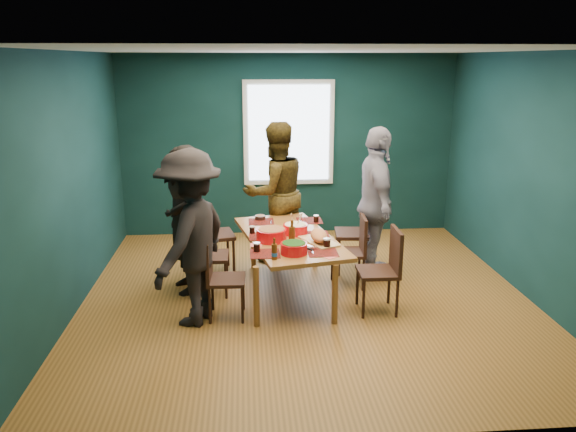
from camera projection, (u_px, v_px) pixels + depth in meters
name	position (u px, v px, depth m)	size (l,w,h in m)	color
room	(304.00, 174.00, 6.29)	(5.01, 5.01, 2.71)	#9A672C
dining_table	(289.00, 241.00, 6.36)	(1.25, 1.95, 0.69)	brown
chair_left_far	(206.00, 228.00, 6.93)	(0.55, 0.55, 1.03)	black
chair_left_mid	(202.00, 249.00, 6.36)	(0.42, 0.42, 0.92)	black
chair_left_near	(218.00, 272.00, 5.77)	(0.40, 0.40, 0.85)	black
chair_right_far	(362.00, 226.00, 7.04)	(0.50, 0.50, 1.02)	black
chair_right_mid	(355.00, 246.00, 6.59)	(0.41, 0.41, 0.85)	black
chair_right_near	(386.00, 264.00, 5.91)	(0.42, 0.42, 0.91)	black
person_far_left	(183.00, 220.00, 6.36)	(0.62, 0.41, 1.70)	black
person_back	(276.00, 193.00, 7.35)	(0.90, 0.70, 1.85)	black
person_right	(376.00, 204.00, 6.75)	(1.09, 0.45, 1.86)	white
person_near_left	(191.00, 238.00, 5.58)	(1.16, 0.66, 1.79)	black
bowl_salad	(271.00, 234.00, 6.15)	(0.33, 0.33, 0.14)	red
bowl_dumpling	(295.00, 228.00, 6.40)	(0.28, 0.28, 0.26)	red
bowl_herbs	(294.00, 248.00, 5.74)	(0.28, 0.28, 0.12)	red
cutting_board	(319.00, 237.00, 6.10)	(0.43, 0.63, 0.14)	tan
small_bowl	(260.00, 217.00, 6.97)	(0.13, 0.13, 0.05)	black
beer_bottle_a	(274.00, 252.00, 5.57)	(0.06, 0.06, 0.22)	#4C2A0D
beer_bottle_b	(292.00, 235.00, 6.01)	(0.07, 0.07, 0.27)	#4C2A0D
cola_glass_a	(257.00, 247.00, 5.80)	(0.07, 0.07, 0.10)	black
cola_glass_b	(327.00, 243.00, 5.91)	(0.08, 0.08, 0.11)	black
cola_glass_c	(316.00, 218.00, 6.85)	(0.06, 0.06, 0.09)	black
cola_glass_d	(252.00, 229.00, 6.41)	(0.06, 0.06, 0.09)	black
napkin_a	(316.00, 232.00, 6.46)	(0.14, 0.14, 0.00)	#EA6562
napkin_b	(256.00, 245.00, 6.02)	(0.12, 0.12, 0.00)	#EA6562
napkin_c	(330.00, 256.00, 5.68)	(0.14, 0.14, 0.00)	#EA6562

